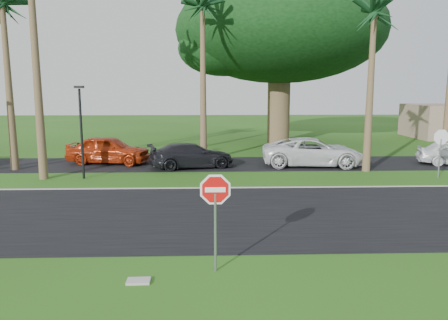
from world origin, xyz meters
name	(u,v)px	position (x,y,z in m)	size (l,w,h in m)	color
ground	(198,232)	(0.00, 0.00, 0.00)	(120.00, 120.00, 0.00)	#254B12
road	(200,214)	(0.00, 2.00, 0.01)	(120.00, 8.00, 0.02)	black
parking_strip	(203,164)	(0.00, 12.50, 0.01)	(120.00, 5.00, 0.02)	black
curb	(202,188)	(0.00, 6.05, 0.03)	(120.00, 0.12, 0.06)	gray
stop_sign_near	(215,202)	(0.50, -3.00, 1.77)	(1.05, 0.07, 2.62)	gray
stop_sign_far	(441,143)	(12.00, 8.00, 1.77)	(1.05, 0.07, 2.62)	gray
palm_left_mid	(2,8)	(-10.50, 11.00, 8.68)	(5.00, 5.00, 10.00)	brown
palm_center	(202,10)	(0.00, 14.00, 9.16)	(5.00, 5.00, 10.50)	brown
palm_right_near	(374,17)	(9.00, 10.00, 8.19)	(5.00, 5.00, 9.50)	brown
canopy_tree	(280,31)	(6.00, 22.00, 8.95)	(16.50, 16.50, 13.12)	brown
streetlight_right	(81,126)	(-6.00, 8.50, 2.65)	(0.45, 0.25, 4.64)	black
car_red	(109,150)	(-5.70, 12.81, 0.84)	(1.98, 4.93, 1.68)	#A92C0E
car_dark	(191,156)	(-0.66, 11.27, 0.70)	(1.97, 4.85, 1.41)	black
car_minivan	(313,152)	(6.42, 11.64, 0.82)	(2.72, 5.89, 1.64)	silver
utility_slab	(138,281)	(-1.33, -3.59, 0.03)	(0.55, 0.35, 0.06)	#A3A29B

